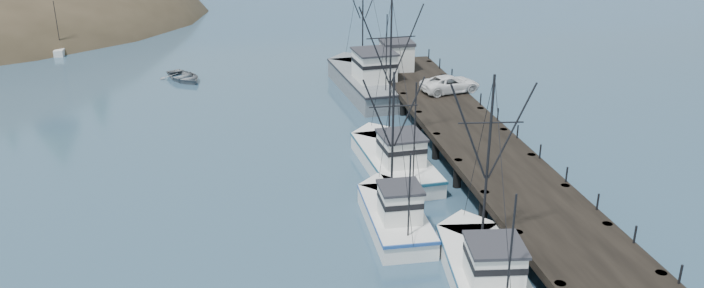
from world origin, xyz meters
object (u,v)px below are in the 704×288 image
object	(u,v)px
trawler_near	(485,270)
work_vessel	(367,79)
pier	(470,135)
trawler_far	(393,158)
pickup_truck	(450,84)
pier_shed	(397,55)
trawler_mid	(394,214)
motorboat	(184,80)

from	to	relation	value
trawler_near	work_vessel	xyz separation A→B (m)	(0.61, 33.84, 0.41)
trawler_near	work_vessel	world-z (taller)	work_vessel
pier	trawler_far	bearing A→B (deg)	-168.13
work_vessel	trawler_near	bearing A→B (deg)	-91.03
trawler_near	pickup_truck	distance (m)	27.06
work_vessel	pier	bearing A→B (deg)	-75.88
trawler_far	pier_shed	bearing A→B (deg)	75.84
pier	trawler_far	distance (m)	6.35
trawler_mid	pickup_truck	size ratio (longest dim) A/B	1.85
work_vessel	motorboat	bearing A→B (deg)	158.06
pier	work_vessel	size ratio (longest dim) A/B	2.71
trawler_far	pickup_truck	bearing A→B (deg)	55.05
trawler_far	work_vessel	world-z (taller)	work_vessel
trawler_near	trawler_mid	distance (m)	7.55
trawler_near	trawler_mid	size ratio (longest dim) A/B	1.16
trawler_far	pickup_truck	world-z (taller)	trawler_far
trawler_near	pier_shed	bearing A→B (deg)	84.00
work_vessel	pickup_truck	world-z (taller)	work_vessel
trawler_near	motorboat	xyz separation A→B (m)	(-17.10, 40.97, -0.82)
trawler_near	trawler_far	distance (m)	15.30
pier_shed	motorboat	bearing A→B (deg)	162.19
pier_shed	motorboat	xyz separation A→B (m)	(-20.71, 6.65, -3.42)
trawler_near	work_vessel	distance (m)	33.84
pier	work_vessel	xyz separation A→B (m)	(-4.35, 17.29, -0.46)
pickup_truck	trawler_mid	bearing A→B (deg)	142.70
trawler_far	pier_shed	world-z (taller)	trawler_far
trawler_mid	pier_shed	size ratio (longest dim) A/B	3.05
trawler_near	motorboat	distance (m)	44.40
motorboat	pier_shed	bearing A→B (deg)	-47.22
pier_shed	trawler_near	bearing A→B (deg)	-96.00
trawler_far	trawler_near	bearing A→B (deg)	-85.50
pier	motorboat	size ratio (longest dim) A/B	8.41
trawler_mid	pickup_truck	xyz separation A→B (m)	(9.60, 19.34, 1.91)
pier	pickup_truck	xyz separation A→B (m)	(1.50, 9.66, 1.04)
pier_shed	pickup_truck	size ratio (longest dim) A/B	0.61
trawler_near	pier_shed	size ratio (longest dim) A/B	3.54
motorboat	pier	bearing A→B (deg)	-77.32
trawler_far	work_vessel	bearing A→B (deg)	84.44
work_vessel	pier_shed	world-z (taller)	work_vessel
trawler_far	motorboat	distance (m)	30.24
motorboat	trawler_far	bearing A→B (deg)	-87.68
pier	work_vessel	distance (m)	17.83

